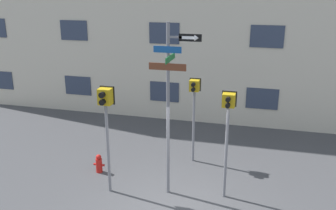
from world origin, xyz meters
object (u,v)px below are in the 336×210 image
street_sign_pole (170,97)px  pedestrian_signal_across (194,99)px  fire_hydrant (99,164)px  pedestrian_signal_left (106,111)px  pedestrian_signal_right (228,118)px

street_sign_pole → pedestrian_signal_across: 2.22m
pedestrian_signal_across → fire_hydrant: 3.54m
pedestrian_signal_left → pedestrian_signal_right: pedestrian_signal_left is taller
pedestrian_signal_across → fire_hydrant: pedestrian_signal_across is taller
pedestrian_signal_left → pedestrian_signal_right: (3.11, 0.52, -0.10)m
pedestrian_signal_left → pedestrian_signal_across: size_ratio=1.09×
street_sign_pole → pedestrian_signal_right: (1.47, 0.18, -0.49)m
fire_hydrant → pedestrian_signal_right: bearing=-6.3°
pedestrian_signal_left → pedestrian_signal_across: bearing=52.7°
pedestrian_signal_left → fire_hydrant: bearing=128.6°
pedestrian_signal_across → pedestrian_signal_left: bearing=-127.3°
pedestrian_signal_right → fire_hydrant: 4.38m
fire_hydrant → street_sign_pole: bearing=-14.2°
street_sign_pole → pedestrian_signal_left: 1.73m
pedestrian_signal_left → fire_hydrant: 2.42m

